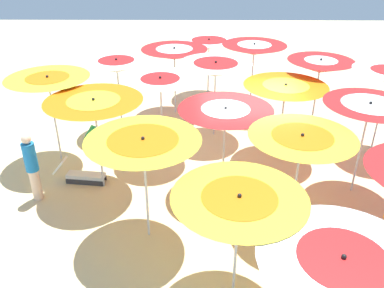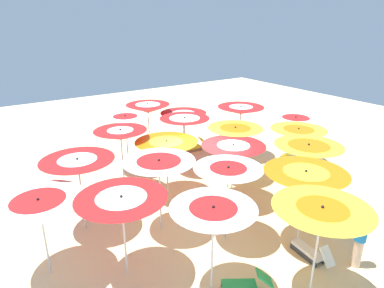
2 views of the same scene
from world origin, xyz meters
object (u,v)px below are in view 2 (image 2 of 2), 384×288
(beach_umbrella_7, at_px, (233,151))
(lounger_2, at_px, (194,147))
(lounger_1, at_px, (310,252))
(beachgoer_1, at_px, (223,143))
(beach_umbrella_16, at_px, (78,165))
(beach_umbrella_17, at_px, (121,135))
(beach_umbrella_12, at_px, (167,146))
(beach_umbrella_9, at_px, (241,110))
(beach_umbrella_18, at_px, (125,120))
(beach_umbrella_11, at_px, (159,167))
(beach_umbrella_15, at_px, (39,206))
(lounger_3, at_px, (244,285))
(beach_umbrella_13, at_px, (185,121))
(beachgoer_0, at_px, (361,237))
(beach_umbrella_10, at_px, (122,204))
(beach_umbrella_5, at_px, (213,215))
(beach_umbrella_14, at_px, (183,116))
(beach_umbrella_19, at_px, (148,108))
(beach_umbrella_4, at_px, (295,122))
(beach_umbrella_1, at_px, (305,178))
(beach_umbrella_2, at_px, (308,150))
(beach_umbrella_3, at_px, (298,133))
(lounger_0, at_px, (288,165))
(beach_umbrella_8, at_px, (235,132))
(beach_umbrella_0, at_px, (321,215))
(beach_umbrella_6, at_px, (228,173))

(beach_umbrella_7, xyz_separation_m, lounger_2, (1.74, 4.94, -1.78))
(lounger_1, height_order, beachgoer_1, beachgoer_1)
(beach_umbrella_16, distance_m, beach_umbrella_17, 2.65)
(beach_umbrella_17, bearing_deg, beach_umbrella_12, -45.12)
(beach_umbrella_9, bearing_deg, beach_umbrella_18, 164.34)
(beach_umbrella_11, height_order, beach_umbrella_15, beach_umbrella_11)
(lounger_3, bearing_deg, beach_umbrella_16, -31.11)
(beach_umbrella_13, distance_m, beachgoer_0, 7.92)
(beach_umbrella_10, xyz_separation_m, beach_umbrella_11, (1.74, 1.30, 0.04))
(beach_umbrella_5, relative_size, beachgoer_1, 1.47)
(beach_umbrella_18, xyz_separation_m, lounger_1, (1.76, -8.21, -2.10))
(beach_umbrella_9, relative_size, beach_umbrella_11, 1.04)
(beach_umbrella_14, relative_size, beachgoer_1, 1.33)
(beach_umbrella_7, distance_m, beach_umbrella_19, 5.91)
(beach_umbrella_4, bearing_deg, beach_umbrella_12, 175.68)
(beach_umbrella_4, distance_m, beach_umbrella_13, 5.03)
(beach_umbrella_9, height_order, lounger_3, beach_umbrella_9)
(lounger_1, height_order, lounger_3, lounger_1)
(beach_umbrella_1, distance_m, beach_umbrella_2, 2.30)
(beach_umbrella_3, distance_m, lounger_0, 1.99)
(beach_umbrella_8, bearing_deg, beach_umbrella_12, 175.20)
(beach_umbrella_3, distance_m, beach_umbrella_14, 5.36)
(beach_umbrella_14, bearing_deg, beach_umbrella_11, -129.24)
(beach_umbrella_5, distance_m, lounger_2, 9.65)
(lounger_3, bearing_deg, beach_umbrella_3, -116.54)
(beach_umbrella_0, relative_size, beach_umbrella_13, 1.03)
(beach_umbrella_8, relative_size, beach_umbrella_12, 0.99)
(beach_umbrella_10, bearing_deg, beach_umbrella_5, -48.65)
(beach_umbrella_10, distance_m, lounger_3, 3.56)
(beachgoer_0, xyz_separation_m, beachgoer_1, (1.67, 7.77, -0.07))
(beach_umbrella_19, bearing_deg, beach_umbrella_8, -69.99)
(beach_umbrella_1, distance_m, beach_umbrella_19, 8.95)
(beach_umbrella_16, xyz_separation_m, beach_umbrella_18, (2.96, 3.28, 0.09))
(beach_umbrella_6, relative_size, beach_umbrella_14, 1.11)
(beach_umbrella_9, distance_m, beach_umbrella_14, 2.70)
(beach_umbrella_3, height_order, beachgoer_0, beach_umbrella_3)
(beach_umbrella_2, xyz_separation_m, beach_umbrella_18, (-3.80, 6.25, 0.15))
(beach_umbrella_2, relative_size, beach_umbrella_10, 1.02)
(beach_umbrella_8, height_order, lounger_2, beach_umbrella_8)
(beach_umbrella_5, height_order, lounger_0, beach_umbrella_5)
(beach_umbrella_0, xyz_separation_m, beach_umbrella_8, (2.75, 6.01, -0.26))
(lounger_3, bearing_deg, beach_umbrella_15, -8.66)
(beach_umbrella_13, xyz_separation_m, lounger_0, (3.80, -2.52, -2.00))
(beach_umbrella_2, bearing_deg, beachgoer_0, -114.31)
(beach_umbrella_0, relative_size, lounger_1, 1.82)
(beach_umbrella_0, bearing_deg, beach_umbrella_9, 59.57)
(beach_umbrella_5, distance_m, lounger_3, 2.11)
(beach_umbrella_0, relative_size, beachgoer_0, 1.43)
(beach_umbrella_7, relative_size, beachgoer_0, 1.28)
(beach_umbrella_4, bearing_deg, beach_umbrella_14, 135.49)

